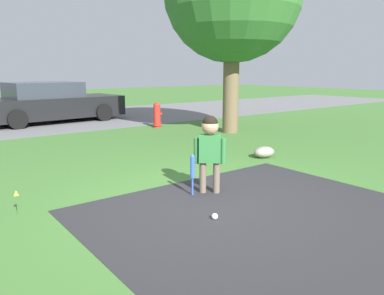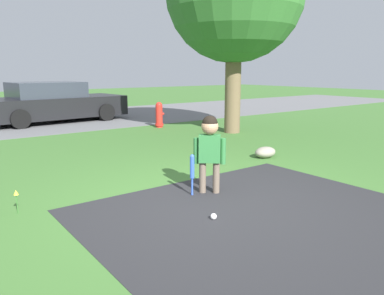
{
  "view_description": "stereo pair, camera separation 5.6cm",
  "coord_description": "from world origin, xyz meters",
  "views": [
    {
      "loc": [
        -2.97,
        -3.45,
        1.67
      ],
      "look_at": [
        0.26,
        0.75,
        0.58
      ],
      "focal_mm": 35.0,
      "sensor_mm": 36.0,
      "label": 1
    },
    {
      "loc": [
        -2.92,
        -3.49,
        1.67
      ],
      "look_at": [
        0.26,
        0.75,
        0.58
      ],
      "focal_mm": 35.0,
      "sensor_mm": 36.0,
      "label": 2
    }
  ],
  "objects": [
    {
      "name": "ground_plane",
      "position": [
        0.0,
        0.0,
        0.0
      ],
      "size": [
        60.0,
        60.0,
        0.0
      ],
      "primitive_type": "plane",
      "color": "#3D6B2D"
    },
    {
      "name": "child",
      "position": [
        0.26,
        0.35,
        0.7
      ],
      "size": [
        0.35,
        0.32,
        1.08
      ],
      "rotation": [
        0.0,
        0.0,
        -0.71
      ],
      "color": "#6B5B4C",
      "rests_on": "ground"
    },
    {
      "name": "parked_car",
      "position": [
        0.83,
        9.2,
        0.61
      ],
      "size": [
        4.6,
        2.32,
        1.3
      ],
      "rotation": [
        0.0,
        0.0,
        0.07
      ],
      "color": "black",
      "rests_on": "ground"
    },
    {
      "name": "sports_ball",
      "position": [
        -0.31,
        -0.42,
        0.04
      ],
      "size": [
        0.07,
        0.07,
        0.07
      ],
      "color": "white",
      "rests_on": "ground"
    },
    {
      "name": "street_strip",
      "position": [
        0.0,
        9.51,
        0.0
      ],
      "size": [
        40.0,
        6.0,
        0.01
      ],
      "color": "slate",
      "rests_on": "ground"
    },
    {
      "name": "fire_hydrant",
      "position": [
        2.96,
        5.99,
        0.37
      ],
      "size": [
        0.29,
        0.26,
        0.76
      ],
      "color": "red",
      "rests_on": "ground"
    },
    {
      "name": "edging_rock",
      "position": [
        2.49,
        1.35,
        0.11
      ],
      "size": [
        0.46,
        0.32,
        0.21
      ],
      "color": "gray",
      "rests_on": "ground"
    },
    {
      "name": "baseball_bat",
      "position": [
        0.0,
        0.41,
        0.37
      ],
      "size": [
        0.06,
        0.06,
        0.57
      ],
      "color": "blue",
      "rests_on": "ground"
    }
  ]
}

